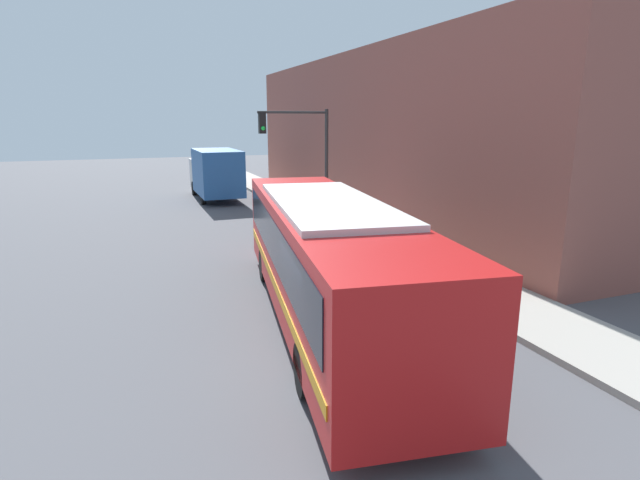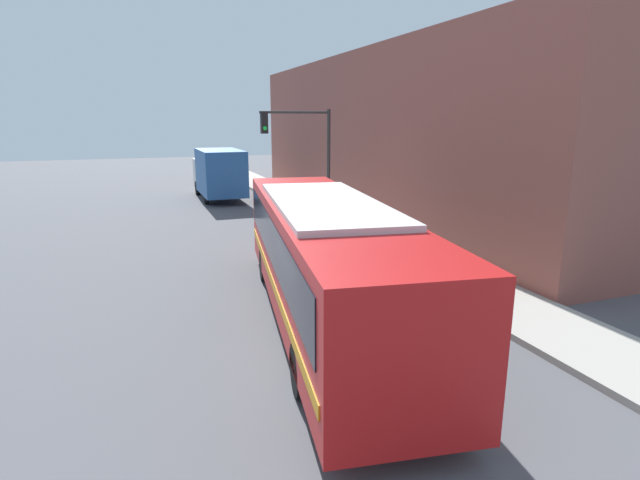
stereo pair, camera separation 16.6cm
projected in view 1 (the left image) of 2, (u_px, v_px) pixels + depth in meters
ground_plane at (327, 370)px, 9.97m from camera, size 120.00×120.00×0.00m
sidewalk at (291, 201)px, 30.09m from camera, size 2.52×70.00×0.16m
building_facade at (394, 135)px, 26.41m from camera, size 6.00×28.64×8.08m
city_bus at (326, 253)px, 11.95m from camera, size 4.31×11.87×3.06m
delivery_truck at (215, 172)px, 30.76m from camera, size 2.40×6.74×3.09m
fire_hydrant at (402, 250)px, 16.88m from camera, size 0.27×0.37×0.84m
traffic_light_pole at (303, 146)px, 22.38m from camera, size 3.28×0.35×5.17m
parking_meter at (377, 227)px, 18.45m from camera, size 0.14×0.14×1.24m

